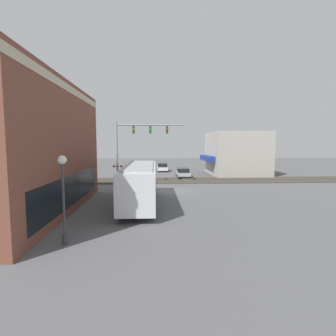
{
  "coord_description": "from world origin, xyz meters",
  "views": [
    {
      "loc": [
        -27.23,
        1.57,
        5.05
      ],
      "look_at": [
        3.32,
        0.02,
        2.12
      ],
      "focal_mm": 28.0,
      "sensor_mm": 36.0,
      "label": 1
    }
  ],
  "objects_px": {
    "crossing_signal": "(118,166)",
    "parked_car_white": "(162,167)",
    "pedestrian_at_crossing": "(134,177)",
    "parked_car_silver": "(183,173)",
    "city_bus": "(140,182)",
    "streetlamp": "(63,192)"
  },
  "relations": [
    {
      "from": "crossing_signal",
      "to": "parked_car_white",
      "type": "bearing_deg",
      "value": -20.38
    },
    {
      "from": "parked_car_white",
      "to": "pedestrian_at_crossing",
      "type": "distance_m",
      "value": 15.93
    },
    {
      "from": "crossing_signal",
      "to": "parked_car_white",
      "type": "relative_size",
      "value": 0.88
    },
    {
      "from": "crossing_signal",
      "to": "parked_car_silver",
      "type": "distance_m",
      "value": 11.37
    },
    {
      "from": "parked_car_white",
      "to": "city_bus",
      "type": "bearing_deg",
      "value": 174.15
    },
    {
      "from": "streetlamp",
      "to": "parked_car_white",
      "type": "relative_size",
      "value": 1.03
    },
    {
      "from": "crossing_signal",
      "to": "pedestrian_at_crossing",
      "type": "height_order",
      "value": "crossing_signal"
    },
    {
      "from": "crossing_signal",
      "to": "streetlamp",
      "type": "bearing_deg",
      "value": 179.71
    },
    {
      "from": "city_bus",
      "to": "pedestrian_at_crossing",
      "type": "bearing_deg",
      "value": 7.37
    },
    {
      "from": "crossing_signal",
      "to": "parked_car_white",
      "type": "height_order",
      "value": "crossing_signal"
    },
    {
      "from": "streetlamp",
      "to": "parked_car_silver",
      "type": "distance_m",
      "value": 27.05
    },
    {
      "from": "crossing_signal",
      "to": "streetlamp",
      "type": "relative_size",
      "value": 0.86
    },
    {
      "from": "parked_car_silver",
      "to": "pedestrian_at_crossing",
      "type": "relative_size",
      "value": 2.47
    },
    {
      "from": "crossing_signal",
      "to": "streetlamp",
      "type": "distance_m",
      "value": 18.28
    },
    {
      "from": "pedestrian_at_crossing",
      "to": "parked_car_white",
      "type": "bearing_deg",
      "value": -14.11
    },
    {
      "from": "parked_car_white",
      "to": "parked_car_silver",
      "type": "bearing_deg",
      "value": -161.36
    },
    {
      "from": "streetlamp",
      "to": "pedestrian_at_crossing",
      "type": "relative_size",
      "value": 2.4
    },
    {
      "from": "city_bus",
      "to": "parked_car_silver",
      "type": "relative_size",
      "value": 2.48
    },
    {
      "from": "streetlamp",
      "to": "parked_car_silver",
      "type": "xyz_separation_m",
      "value": [
        25.54,
        -8.67,
        -2.03
      ]
    },
    {
      "from": "city_bus",
      "to": "parked_car_white",
      "type": "distance_m",
      "value": 25.52
    },
    {
      "from": "crossing_signal",
      "to": "streetlamp",
      "type": "height_order",
      "value": "streetlamp"
    },
    {
      "from": "city_bus",
      "to": "parked_car_white",
      "type": "bearing_deg",
      "value": -5.85
    }
  ]
}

